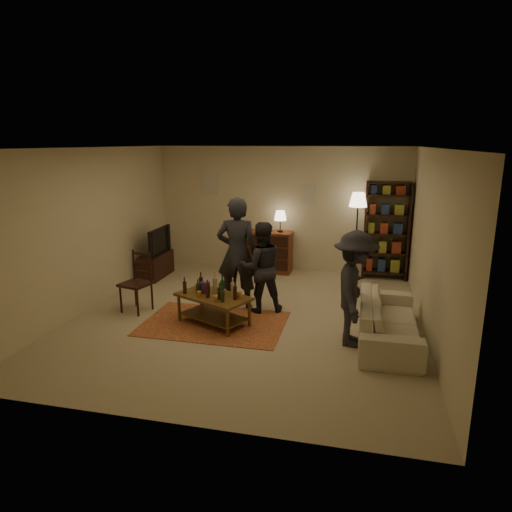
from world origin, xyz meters
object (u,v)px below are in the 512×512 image
(tv_stand, at_px, (156,259))
(sofa, at_px, (389,320))
(floor_lamp, at_px, (358,206))
(person_left, at_px, (237,253))
(person_right, at_px, (261,267))
(dresser, at_px, (269,251))
(coffee_table, at_px, (213,299))
(person_by_sofa, at_px, (355,289))
(bookshelf, at_px, (386,230))
(dining_chair, at_px, (138,279))

(tv_stand, height_order, sofa, tv_stand)
(tv_stand, xyz_separation_m, floor_lamp, (4.10, 0.82, 1.14))
(person_left, distance_m, person_right, 0.48)
(dresser, distance_m, person_right, 2.42)
(coffee_table, relative_size, person_right, 0.86)
(person_right, xyz_separation_m, person_by_sofa, (1.54, -0.98, 0.05))
(bookshelf, bearing_deg, dining_chair, -145.00)
(coffee_table, bearing_deg, bookshelf, 49.81)
(person_right, bearing_deg, tv_stand, -50.64)
(coffee_table, xyz_separation_m, dresser, (0.25, 3.11, 0.06))
(dining_chair, height_order, person_right, person_right)
(person_by_sofa, bearing_deg, person_right, 58.10)
(coffee_table, xyz_separation_m, person_by_sofa, (2.14, -0.25, 0.40))
(coffee_table, distance_m, sofa, 2.64)
(coffee_table, bearing_deg, dining_chair, 168.22)
(person_left, relative_size, person_by_sofa, 1.17)
(floor_lamp, bearing_deg, dining_chair, -142.36)
(dining_chair, xyz_separation_m, dresser, (1.67, 2.81, -0.07))
(coffee_table, distance_m, dining_chair, 1.46)
(floor_lamp, distance_m, person_right, 2.84)
(dining_chair, bearing_deg, coffee_table, 2.31)
(coffee_table, relative_size, floor_lamp, 0.73)
(coffee_table, height_order, person_right, person_right)
(floor_lamp, bearing_deg, person_left, -131.15)
(sofa, relative_size, person_left, 1.09)
(bookshelf, bearing_deg, person_right, -130.43)
(coffee_table, bearing_deg, dresser, 85.49)
(dresser, distance_m, floor_lamp, 2.13)
(sofa, height_order, person_right, person_right)
(coffee_table, bearing_deg, tv_stand, 132.44)
(coffee_table, height_order, dresser, dresser)
(dresser, xyz_separation_m, bookshelf, (2.44, 0.07, 0.56))
(tv_stand, relative_size, sofa, 0.51)
(person_left, xyz_separation_m, person_right, (0.43, -0.08, -0.19))
(bookshelf, xyz_separation_m, floor_lamp, (-0.59, -0.16, 0.49))
(coffee_table, bearing_deg, sofa, -0.09)
(floor_lamp, bearing_deg, person_by_sofa, -89.24)
(dining_chair, xyz_separation_m, tv_stand, (-0.58, 1.90, -0.16))
(person_left, bearing_deg, dining_chair, 11.74)
(dining_chair, distance_m, tv_stand, 1.99)
(coffee_table, relative_size, bookshelf, 0.65)
(coffee_table, height_order, person_by_sofa, person_by_sofa)
(coffee_table, xyz_separation_m, sofa, (2.64, -0.00, -0.11))
(dining_chair, bearing_deg, floor_lamp, 51.73)
(tv_stand, distance_m, sofa, 5.14)
(dining_chair, height_order, person_by_sofa, person_by_sofa)
(sofa, distance_m, person_right, 2.22)
(tv_stand, distance_m, bookshelf, 4.84)
(dresser, height_order, sofa, dresser)
(coffee_table, xyz_separation_m, person_left, (0.17, 0.81, 0.54))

